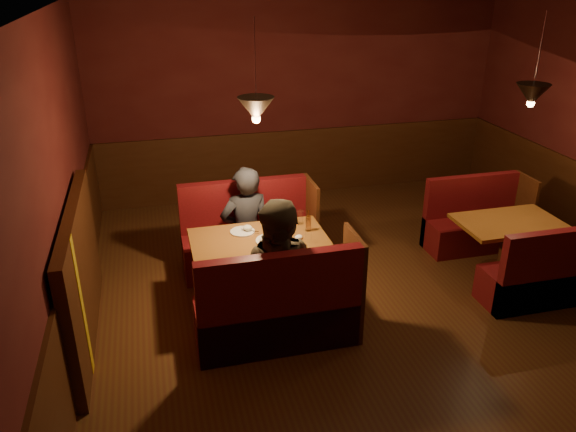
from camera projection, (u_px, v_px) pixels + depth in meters
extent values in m
cube|color=#563316|center=(390.00, 315.00, 5.70)|extent=(6.00, 7.00, 0.01)
cube|color=#342113|center=(416.00, 12.00, 4.51)|extent=(6.00, 7.00, 0.01)
cube|color=#501915|center=(300.00, 100.00, 8.21)|extent=(6.00, 0.01, 2.90)
cube|color=#501915|center=(51.00, 214.00, 4.44)|extent=(0.01, 7.00, 2.90)
cube|color=#442210|center=(300.00, 162.00, 8.58)|extent=(6.00, 0.04, 1.00)
cube|color=#442210|center=(73.00, 314.00, 4.83)|extent=(0.04, 7.00, 1.00)
cube|color=#442210|center=(81.00, 275.00, 5.14)|extent=(0.10, 2.20, 1.30)
cube|color=gold|center=(83.00, 307.00, 4.66)|extent=(0.01, 0.12, 1.30)
cylinder|color=#333333|center=(255.00, 64.00, 4.94)|extent=(0.01, 0.01, 0.80)
cone|color=black|center=(256.00, 109.00, 5.10)|extent=(0.34, 0.34, 0.22)
sphere|color=#FFBF72|center=(256.00, 119.00, 5.14)|extent=(0.08, 0.08, 0.08)
cylinder|color=#333333|center=(539.00, 54.00, 5.51)|extent=(0.01, 0.01, 0.80)
cone|color=black|center=(532.00, 95.00, 5.67)|extent=(0.34, 0.34, 0.22)
sphere|color=#FFBF72|center=(531.00, 103.00, 5.71)|extent=(0.08, 0.08, 0.08)
cube|color=brown|center=(259.00, 241.00, 5.65)|extent=(1.37, 0.83, 0.05)
cylinder|color=#442210|center=(260.00, 272.00, 5.80)|extent=(0.14, 0.14, 0.68)
cylinder|color=#442210|center=(261.00, 299.00, 5.93)|extent=(0.55, 0.55, 0.04)
cylinder|color=silver|center=(270.00, 241.00, 5.57)|extent=(0.27, 0.27, 0.02)
cube|color=black|center=(266.00, 239.00, 5.56)|extent=(0.09, 0.08, 0.03)
ellipsoid|color=silver|center=(263.00, 240.00, 5.51)|extent=(0.07, 0.07, 0.05)
cube|color=tan|center=(272.00, 243.00, 5.47)|extent=(0.08, 0.06, 0.03)
cylinder|color=silver|center=(267.00, 243.00, 5.50)|extent=(0.04, 0.13, 0.01)
cylinder|color=silver|center=(242.00, 232.00, 5.77)|extent=(0.25, 0.25, 0.01)
ellipsoid|color=beige|center=(247.00, 228.00, 5.78)|extent=(0.10, 0.10, 0.05)
cube|color=silver|center=(250.00, 231.00, 5.76)|extent=(0.17, 0.12, 0.00)
cylinder|color=white|center=(282.00, 230.00, 5.73)|extent=(0.05, 0.05, 0.08)
cylinder|color=white|center=(300.00, 217.00, 5.94)|extent=(0.07, 0.07, 0.15)
cylinder|color=white|center=(308.00, 235.00, 5.56)|extent=(0.07, 0.07, 0.15)
cylinder|color=#47230F|center=(308.00, 224.00, 5.78)|extent=(0.06, 0.06, 0.16)
cylinder|color=#47230F|center=(308.00, 214.00, 5.73)|extent=(0.03, 0.03, 0.07)
ellipsoid|color=white|center=(299.00, 237.00, 5.62)|extent=(0.11, 0.11, 0.04)
cube|color=#4E0E0D|center=(248.00, 252.00, 6.48)|extent=(1.47, 0.54, 0.44)
cube|color=#4E0E0D|center=(244.00, 222.00, 6.54)|extent=(1.47, 0.12, 1.03)
cube|color=#442210|center=(311.00, 222.00, 6.52)|extent=(0.04, 0.54, 1.03)
cube|color=#4E0E0D|center=(275.00, 321.00, 5.22)|extent=(1.47, 0.54, 0.44)
cube|color=#4E0E0D|center=(281.00, 306.00, 4.91)|extent=(1.47, 0.12, 1.03)
cube|color=#442210|center=(353.00, 283.00, 5.27)|extent=(0.04, 0.54, 1.03)
cube|color=brown|center=(509.00, 223.00, 6.26)|extent=(1.14, 0.73, 0.04)
cylinder|color=#442210|center=(505.00, 248.00, 6.39)|extent=(0.12, 0.12, 0.60)
cylinder|color=#442210|center=(501.00, 270.00, 6.50)|extent=(0.48, 0.48, 0.03)
cube|color=#4E0E0D|center=(474.00, 234.00, 6.98)|extent=(1.22, 0.47, 0.39)
cube|color=#4E0E0D|center=(469.00, 209.00, 7.04)|extent=(1.22, 0.10, 0.90)
cube|color=#442210|center=(522.00, 210.00, 7.02)|extent=(0.03, 0.47, 0.90)
cube|color=#4E0E0D|center=(538.00, 284.00, 5.88)|extent=(1.22, 0.47, 0.39)
cube|color=#4E0E0D|center=(554.00, 271.00, 5.62)|extent=(1.22, 0.10, 0.90)
imported|color=#26252B|center=(245.00, 206.00, 6.23)|extent=(0.62, 0.44, 1.61)
imported|color=#382E21|center=(283.00, 257.00, 4.99)|extent=(1.03, 0.93, 1.74)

